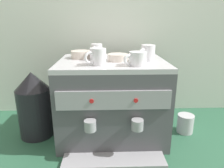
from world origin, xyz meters
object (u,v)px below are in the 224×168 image
at_px(ceramic_cup_2, 147,53).
at_px(ceramic_bowl_1, 118,58).
at_px(milk_pitcher, 185,123).
at_px(ceramic_cup_3, 97,50).
at_px(coffee_grinder, 35,104).
at_px(espresso_machine, 112,99).
at_px(ceramic_bowl_0, 81,55).
at_px(ceramic_bowl_2, 141,55).
at_px(ceramic_cup_0, 98,57).
at_px(ceramic_cup_1, 97,54).
at_px(ceramic_cup_4, 137,59).

bearing_deg(ceramic_cup_2, ceramic_bowl_1, 172.11).
distance_m(ceramic_cup_2, milk_pitcher, 0.50).
height_order(ceramic_cup_3, coffee_grinder, ceramic_cup_3).
xyz_separation_m(espresso_machine, ceramic_cup_3, (-0.09, 0.14, 0.26)).
distance_m(ceramic_bowl_0, ceramic_bowl_2, 0.34).
xyz_separation_m(espresso_machine, ceramic_bowl_2, (0.17, 0.10, 0.24)).
xyz_separation_m(ceramic_bowl_2, milk_pitcher, (0.27, -0.09, -0.40)).
bearing_deg(ceramic_bowl_0, ceramic_cup_0, -62.21).
xyz_separation_m(ceramic_cup_1, ceramic_cup_4, (0.20, -0.16, 0.00)).
xyz_separation_m(ceramic_cup_0, milk_pitcher, (0.51, 0.12, -0.43)).
distance_m(ceramic_bowl_0, ceramic_bowl_1, 0.22).
xyz_separation_m(ceramic_cup_0, ceramic_cup_3, (-0.02, 0.25, -0.00)).
xyz_separation_m(ceramic_cup_2, ceramic_cup_4, (-0.07, -0.10, -0.01)).
xyz_separation_m(ceramic_cup_3, ceramic_cup_4, (0.20, -0.27, -0.00)).
bearing_deg(ceramic_cup_0, espresso_machine, 58.74).
bearing_deg(ceramic_cup_4, coffee_grinder, 165.84).
bearing_deg(ceramic_cup_4, ceramic_cup_1, 141.59).
bearing_deg(ceramic_bowl_2, ceramic_cup_3, 171.11).
xyz_separation_m(ceramic_cup_3, ceramic_bowl_1, (0.12, -0.14, -0.02)).
distance_m(espresso_machine, coffee_grinder, 0.44).
relative_size(espresso_machine, ceramic_cup_2, 5.86).
relative_size(ceramic_cup_0, ceramic_bowl_1, 0.95).
relative_size(ceramic_cup_4, ceramic_bowl_1, 1.03).
relative_size(ceramic_cup_0, ceramic_cup_3, 1.02).
relative_size(espresso_machine, ceramic_cup_3, 5.57).
distance_m(ceramic_cup_0, ceramic_bowl_2, 0.32).
relative_size(espresso_machine, milk_pitcher, 5.18).
bearing_deg(ceramic_cup_4, ceramic_bowl_1, 123.70).
bearing_deg(espresso_machine, ceramic_cup_4, -49.07).
relative_size(ceramic_cup_2, ceramic_bowl_2, 0.90).
bearing_deg(ceramic_cup_0, milk_pitcher, 13.49).
xyz_separation_m(ceramic_cup_2, ceramic_bowl_1, (-0.15, 0.02, -0.03)).
distance_m(ceramic_cup_2, ceramic_bowl_1, 0.16).
relative_size(ceramic_cup_2, milk_pitcher, 0.88).
bearing_deg(ceramic_bowl_2, milk_pitcher, -17.95).
distance_m(espresso_machine, ceramic_bowl_2, 0.31).
bearing_deg(ceramic_cup_0, coffee_grinder, 161.51).
distance_m(ceramic_cup_4, ceramic_bowl_0, 0.35).
bearing_deg(ceramic_cup_1, ceramic_cup_3, 92.17).
height_order(ceramic_cup_0, ceramic_cup_4, ceramic_cup_0).
distance_m(ceramic_cup_4, ceramic_bowl_2, 0.23).
relative_size(ceramic_cup_4, coffee_grinder, 0.30).
height_order(ceramic_cup_1, ceramic_cup_4, ceramic_cup_4).
bearing_deg(milk_pitcher, ceramic_bowl_1, -178.04).
height_order(espresso_machine, coffee_grinder, espresso_machine).
bearing_deg(espresso_machine, ceramic_bowl_1, -11.99).
xyz_separation_m(ceramic_bowl_1, ceramic_bowl_2, (0.14, 0.10, -0.00)).
distance_m(ceramic_cup_3, milk_pitcher, 0.69).
relative_size(ceramic_cup_0, ceramic_bowl_2, 0.96).
relative_size(espresso_machine, ceramic_bowl_1, 5.20).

